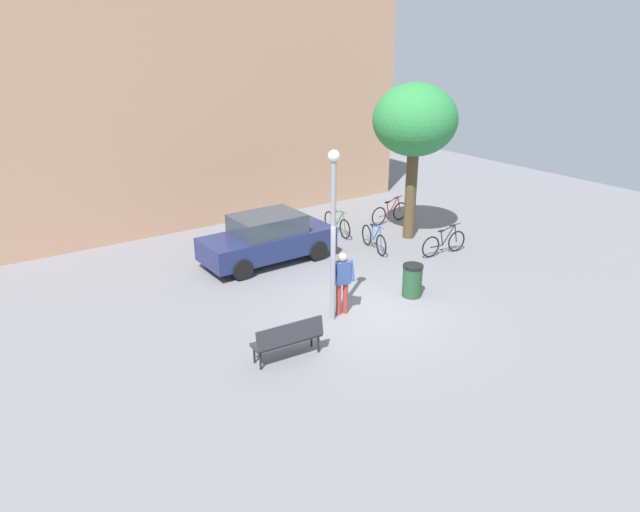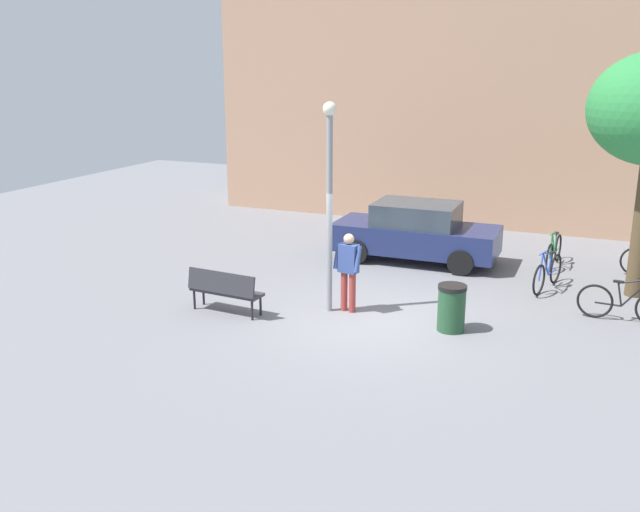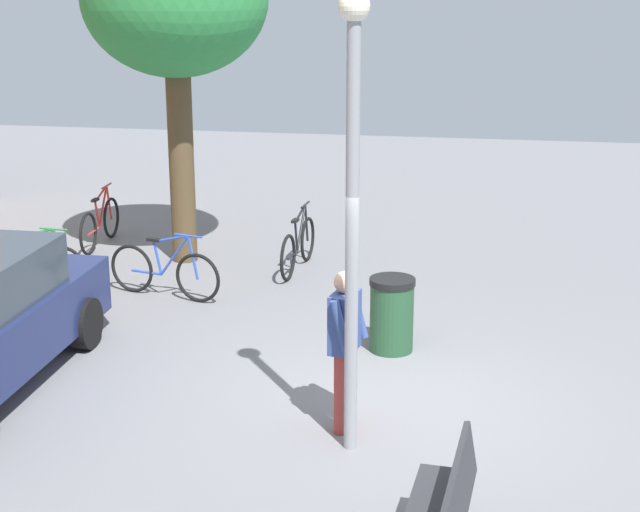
# 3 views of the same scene
# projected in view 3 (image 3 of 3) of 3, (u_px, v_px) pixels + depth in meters

# --- Properties ---
(ground_plane) EXTENTS (36.00, 36.00, 0.00)m
(ground_plane) POSITION_uv_depth(u_px,v_px,m) (382.00, 407.00, 10.32)
(ground_plane) COLOR slate
(lamppost) EXTENTS (0.28, 0.28, 4.31)m
(lamppost) POSITION_uv_depth(u_px,v_px,m) (352.00, 188.00, 8.73)
(lamppost) COLOR gray
(lamppost) RESTS_ON ground_plane
(person_by_lamppost) EXTENTS (0.62, 0.36, 1.67)m
(person_by_lamppost) POSITION_uv_depth(u_px,v_px,m) (345.00, 340.00, 9.56)
(person_by_lamppost) COLOR #9E3833
(person_by_lamppost) RESTS_ON ground_plane
(park_bench) EXTENTS (1.63, 0.59, 0.92)m
(park_bench) POSITION_uv_depth(u_px,v_px,m) (444.00, 510.00, 7.30)
(park_bench) COLOR #2D2D33
(park_bench) RESTS_ON ground_plane
(plaza_tree) EXTENTS (2.82, 2.82, 5.31)m
(plaza_tree) POSITION_uv_depth(u_px,v_px,m) (175.00, 1.00, 14.52)
(plaza_tree) COLOR brown
(plaza_tree) RESTS_ON ground_plane
(bicycle_blue) EXTENTS (0.48, 1.77, 0.97)m
(bicycle_blue) POSITION_uv_depth(u_px,v_px,m) (165.00, 271.00, 13.74)
(bicycle_blue) COLOR black
(bicycle_blue) RESTS_ON ground_plane
(bicycle_red) EXTENTS (1.81, 0.13, 0.97)m
(bicycle_red) POSITION_uv_depth(u_px,v_px,m) (100.00, 224.00, 16.37)
(bicycle_red) COLOR black
(bicycle_red) RESTS_ON ground_plane
(bicycle_green) EXTENTS (0.24, 1.81, 0.97)m
(bicycle_green) POSITION_uv_depth(u_px,v_px,m) (31.00, 265.00, 14.05)
(bicycle_green) COLOR black
(bicycle_green) RESTS_ON ground_plane
(bicycle_black) EXTENTS (1.81, 0.19, 0.97)m
(bicycle_black) POSITION_uv_depth(u_px,v_px,m) (298.00, 246.00, 15.01)
(bicycle_black) COLOR black
(bicycle_black) RESTS_ON ground_plane
(trash_bin) EXTENTS (0.56, 0.56, 0.92)m
(trash_bin) POSITION_uv_depth(u_px,v_px,m) (392.00, 314.00, 11.76)
(trash_bin) COLOR #234C2D
(trash_bin) RESTS_ON ground_plane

